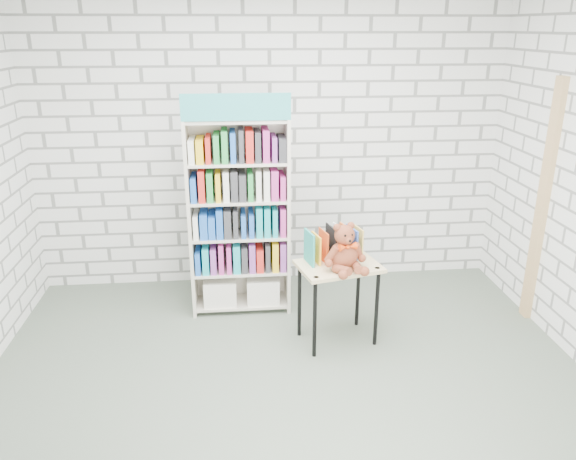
{
  "coord_description": "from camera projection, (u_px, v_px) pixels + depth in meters",
  "views": [
    {
      "loc": [
        -0.35,
        -3.33,
        2.47
      ],
      "look_at": [
        0.07,
        0.95,
        0.9
      ],
      "focal_mm": 35.0,
      "sensor_mm": 36.0,
      "label": 1
    }
  ],
  "objects": [
    {
      "name": "door_trim",
      "position": [
        542.0,
        205.0,
        4.73
      ],
      "size": [
        0.05,
        0.12,
        2.1
      ],
      "primitive_type": "cube",
      "color": "tan",
      "rests_on": "ground"
    },
    {
      "name": "teddy_bear",
      "position": [
        345.0,
        252.0,
        4.32
      ],
      "size": [
        0.34,
        0.33,
        0.37
      ],
      "color": "brown",
      "rests_on": "display_table"
    },
    {
      "name": "ground",
      "position": [
        291.0,
        394.0,
        3.99
      ],
      "size": [
        4.5,
        4.5,
        0.0
      ],
      "primitive_type": "plane",
      "color": "#505C4D",
      "rests_on": "ground"
    },
    {
      "name": "room_shell",
      "position": [
        292.0,
        146.0,
        3.38
      ],
      "size": [
        4.52,
        4.02,
        2.81
      ],
      "color": "silver",
      "rests_on": "ground"
    },
    {
      "name": "bookshelf",
      "position": [
        239.0,
        216.0,
        4.93
      ],
      "size": [
        0.88,
        0.34,
        1.97
      ],
      "color": "beige",
      "rests_on": "ground"
    },
    {
      "name": "display_table",
      "position": [
        338.0,
        275.0,
        4.49
      ],
      "size": [
        0.72,
        0.58,
        0.68
      ],
      "color": "tan",
      "rests_on": "ground"
    },
    {
      "name": "table_books",
      "position": [
        334.0,
        245.0,
        4.5
      ],
      "size": [
        0.48,
        0.29,
        0.26
      ],
      "color": "teal",
      "rests_on": "display_table"
    }
  ]
}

